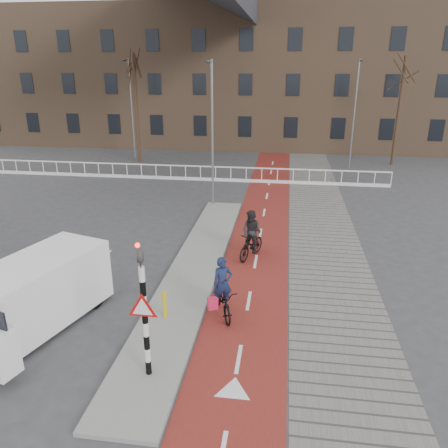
# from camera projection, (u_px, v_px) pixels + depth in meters

# --- Properties ---
(ground) EXTENTS (120.00, 120.00, 0.00)m
(ground) POSITION_uv_depth(u_px,v_px,m) (190.00, 332.00, 12.49)
(ground) COLOR #38383A
(ground) RESTS_ON ground
(bike_lane) EXTENTS (2.50, 60.00, 0.01)m
(bike_lane) POSITION_uv_depth(u_px,v_px,m) (263.00, 219.00, 21.58)
(bike_lane) COLOR maroon
(bike_lane) RESTS_ON ground
(sidewalk) EXTENTS (3.00, 60.00, 0.01)m
(sidewalk) POSITION_uv_depth(u_px,v_px,m) (321.00, 222.00, 21.21)
(sidewalk) COLOR slate
(sidewalk) RESTS_ON ground
(curb_island) EXTENTS (1.80, 16.00, 0.12)m
(curb_island) POSITION_uv_depth(u_px,v_px,m) (195.00, 268.00, 16.28)
(curb_island) COLOR gray
(curb_island) RESTS_ON ground
(traffic_signal) EXTENTS (0.80, 0.80, 3.68)m
(traffic_signal) POSITION_uv_depth(u_px,v_px,m) (144.00, 307.00, 10.00)
(traffic_signal) COLOR black
(traffic_signal) RESTS_ON curb_island
(bollard) EXTENTS (0.12, 0.12, 0.85)m
(bollard) POSITION_uv_depth(u_px,v_px,m) (165.00, 304.00, 12.91)
(bollard) COLOR gold
(bollard) RESTS_ON curb_island
(cyclist_near) EXTENTS (1.28, 1.90, 1.88)m
(cyclist_near) POSITION_uv_depth(u_px,v_px,m) (222.00, 296.00, 13.16)
(cyclist_near) COLOR black
(cyclist_near) RESTS_ON bike_lane
(cyclist_far) EXTENTS (1.20, 1.85, 1.94)m
(cyclist_far) POSITION_uv_depth(u_px,v_px,m) (251.00, 239.00, 17.01)
(cyclist_far) COLOR black
(cyclist_far) RESTS_ON bike_lane
(van) EXTENTS (3.17, 5.06, 2.03)m
(van) POSITION_uv_depth(u_px,v_px,m) (31.00, 295.00, 12.35)
(van) COLOR white
(van) RESTS_ON ground
(railing) EXTENTS (28.00, 0.10, 0.99)m
(railing) POSITION_uv_depth(u_px,v_px,m) (171.00, 175.00, 28.83)
(railing) COLOR silver
(railing) RESTS_ON ground
(townhouse_row) EXTENTS (46.00, 10.00, 15.90)m
(townhouse_row) POSITION_uv_depth(u_px,v_px,m) (230.00, 57.00, 39.90)
(townhouse_row) COLOR #7F6047
(townhouse_row) RESTS_ON ground
(tree_mid) EXTENTS (0.27, 0.27, 7.90)m
(tree_mid) POSITION_uv_depth(u_px,v_px,m) (136.00, 110.00, 32.77)
(tree_mid) COLOR #332116
(tree_mid) RESTS_ON ground
(tree_right) EXTENTS (0.23, 0.23, 7.75)m
(tree_right) POSITION_uv_depth(u_px,v_px,m) (398.00, 112.00, 31.80)
(tree_right) COLOR #332116
(tree_right) RESTS_ON ground
(streetlight_near) EXTENTS (0.12, 0.12, 7.43)m
(streetlight_near) POSITION_uv_depth(u_px,v_px,m) (212.00, 137.00, 22.33)
(streetlight_near) COLOR slate
(streetlight_near) RESTS_ON ground
(streetlight_left) EXTENTS (0.12, 0.12, 7.57)m
(streetlight_left) POSITION_uv_depth(u_px,v_px,m) (132.00, 110.00, 34.40)
(streetlight_left) COLOR slate
(streetlight_left) RESTS_ON ground
(streetlight_right) EXTENTS (0.12, 0.12, 7.53)m
(streetlight_right) POSITION_uv_depth(u_px,v_px,m) (354.00, 116.00, 30.70)
(streetlight_right) COLOR slate
(streetlight_right) RESTS_ON ground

